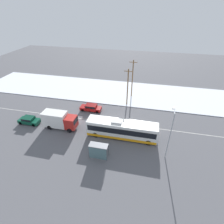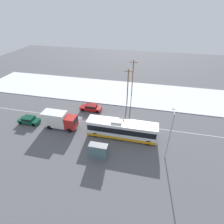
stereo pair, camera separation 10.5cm
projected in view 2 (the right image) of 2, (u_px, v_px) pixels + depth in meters
The scene contains 12 objects.
ground_plane at pixel (119, 124), 34.31m from camera, with size 120.00×120.00×0.00m, color #56565B.
snow_lot at pixel (129, 93), 45.61m from camera, with size 80.00×14.03×0.12m.
lane_marking_center at pixel (119, 124), 34.31m from camera, with size 60.00×0.12×0.00m.
city_bus at pixel (122, 129), 30.18m from camera, with size 12.15×2.57×3.32m.
box_truck at pixel (59, 120), 32.38m from camera, with size 6.30×2.30×3.25m.
sedan_car at pixel (91, 107), 38.01m from camera, with size 4.58×1.80×1.44m.
parked_car_near_truck at pixel (29, 120), 34.07m from camera, with size 4.08×1.80×1.38m.
pedestrian_at_stop at pixel (105, 147), 27.29m from camera, with size 0.64×0.29×1.79m.
bus_shelter at pixel (98, 150), 25.94m from camera, with size 2.83×1.20×2.40m.
streetlamp at pixel (170, 131), 24.53m from camera, with size 0.36×2.20×8.05m.
utility_pole_roadside at pixel (128, 87), 38.12m from camera, with size 1.80×0.24×8.52m.
utility_pole_snowlot at pixel (133, 79), 41.41m from camera, with size 1.80×0.24×9.18m.
Camera 2 is at (4.84, -27.28, 20.40)m, focal length 28.00 mm.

